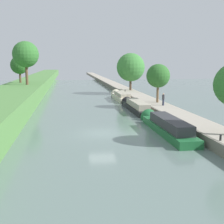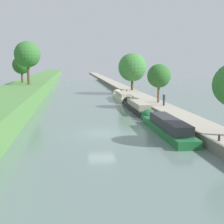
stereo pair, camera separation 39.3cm
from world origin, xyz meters
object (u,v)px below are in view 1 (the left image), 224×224
person_walking (163,99)px  narrowboat_cream (121,96)px  narrowboat_green (165,125)px  mooring_bollard_far (125,91)px  mooring_bollard_near (221,138)px  narrowboat_black (136,106)px

person_walking → narrowboat_cream: bearing=103.9°
narrowboat_green → narrowboat_cream: (0.17, 23.69, -0.05)m
narrowboat_green → narrowboat_cream: bearing=89.6°
person_walking → mooring_bollard_far: 17.84m
mooring_bollard_near → narrowboat_cream: bearing=93.3°
narrowboat_cream → mooring_bollard_near: bearing=-86.7°
narrowboat_cream → mooring_bollard_far: bearing=68.9°
narrowboat_green → narrowboat_cream: narrowboat_green is taller
narrowboat_black → mooring_bollard_near: (1.84, -18.71, 0.52)m
narrowboat_cream → person_walking: (3.27, -13.22, 1.17)m
narrowboat_green → narrowboat_black: narrowboat_green is taller
narrowboat_cream → mooring_bollard_near: (1.76, -30.12, 0.52)m
narrowboat_cream → person_walking: bearing=-76.1°
mooring_bollard_near → mooring_bollard_far: 34.66m
person_walking → mooring_bollard_far: size_ratio=3.69×
mooring_bollard_far → person_walking: bearing=-85.1°
narrowboat_black → person_walking: bearing=-28.3°
narrowboat_cream → mooring_bollard_far: (1.76, 4.55, 0.52)m
narrowboat_black → narrowboat_cream: (0.09, 11.41, -0.01)m
narrowboat_green → narrowboat_black: 12.29m
narrowboat_green → mooring_bollard_far: (1.93, 28.24, 0.48)m
narrowboat_black → mooring_bollard_far: bearing=83.4°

